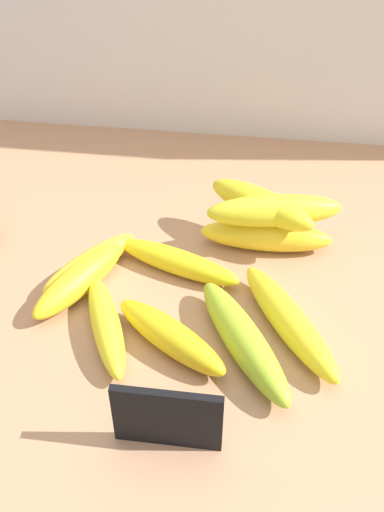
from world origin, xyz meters
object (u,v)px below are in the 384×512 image
Objects in this scene: banana_3 at (244,340)px; banana_8 at (261,204)px; banana_9 at (274,210)px; chalkboard_sign at (168,420)px; banana_7 at (289,321)px; banana_5 at (106,326)px; banana_0 at (80,279)px; banana_6 at (266,236)px; banana_1 at (170,336)px; banana_2 at (177,262)px; banana_4 at (91,262)px.

banana_8 reaches higher than banana_3.
banana_8 is 0.88× the size of banana_9.
chalkboard_sign is 0.55× the size of banana_7.
banana_7 reaches higher than banana_5.
chalkboard_sign is 0.68× the size of banana_8.
chalkboard_sign is 0.68× the size of banana_0.
chalkboard_sign is 16.46cm from banana_5.
banana_6 is 1.00× the size of banana_9.
banana_5 is 0.90× the size of banana_9.
chalkboard_sign is at bearing -82.27° from banana_1.
banana_9 is (0.78, 0.24, 4.32)cm from banana_6.
banana_6 is at bearing 45.74° from banana_5.
chalkboard_sign is at bearing -83.71° from banana_2.
banana_6 is at bearing 29.21° from banana_2.
banana_6 reaches higher than banana_1.
banana_7 is (13.71, 4.14, 0.02)cm from banana_1.
banana_4 is at bearing 137.12° from banana_1.
banana_3 is at bearing 2.65° from banana_1.
banana_3 is at bearing -19.30° from banana_0.
banana_0 is 0.89× the size of banana_9.
banana_9 is at bearing 16.74° from banana_6.
banana_1 and banana_7 have the same top height.
banana_4 is (-12.54, 11.64, -0.26)cm from banana_1.
banana_2 is (-2.81, 25.50, -2.13)cm from chalkboard_sign.
banana_0 reaches higher than banana_2.
banana_1 is at bearing -113.99° from banana_8.
banana_8 is at bearing 77.08° from chalkboard_sign.
banana_4 is at bearing 120.63° from chalkboard_sign.
banana_8 is 2.14cm from banana_9.
chalkboard_sign is 25.75cm from banana_2.
banana_9 reaches higher than banana_1.
banana_4 is 0.94× the size of banana_5.
banana_8 is (-1.02, 1.40, 4.28)cm from banana_6.
banana_2 is 0.98× the size of banana_9.
banana_6 is at bearing 62.12° from banana_1.
chalkboard_sign is 0.67× the size of banana_5.
banana_2 is at bearing 96.29° from chalkboard_sign.
banana_7 is (21.59, 3.29, 0.28)cm from banana_5.
banana_3 is at bearing -95.47° from banana_6.
banana_9 reaches higher than banana_6.
banana_0 is (-14.67, 20.29, -1.85)cm from chalkboard_sign.
banana_9 reaches higher than banana_4.
banana_1 is 0.90× the size of banana_9.
banana_4 is at bearing 151.87° from banana_3.
banana_2 is at bearing -151.52° from banana_9.
banana_0 is 0.91× the size of banana_2.
banana_6 is (10.34, 19.54, 0.17)cm from banana_1.
banana_0 is 15.22cm from banana_1.
banana_9 reaches higher than banana_7.
banana_7 reaches higher than banana_4.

